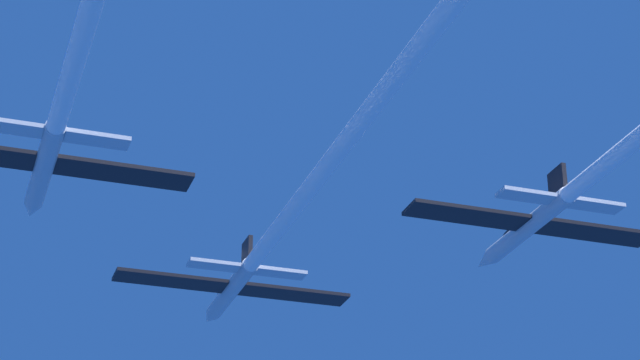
# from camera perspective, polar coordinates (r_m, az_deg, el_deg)

# --- Properties ---
(jet_lead) EXTENTS (16.78, 62.56, 2.78)m
(jet_lead) POSITION_cam_1_polar(r_m,az_deg,el_deg) (70.05, -0.15, 0.06)
(jet_lead) COLOR #B2BAC6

